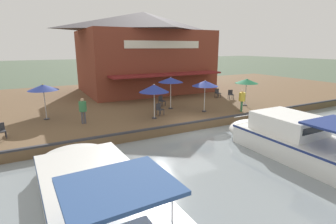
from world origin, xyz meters
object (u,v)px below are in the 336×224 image
(cafe_chair_far_corner_seat, at_px, (231,94))
(cafe_chair_mid_patio, at_px, (1,130))
(patio_umbrella_mid_patio_right, at_px, (247,81))
(cafe_chair_beside_entrance, at_px, (161,100))
(tree_behind_restaurant, at_px, (148,54))
(patio_umbrella_far_corner, at_px, (171,80))
(patio_umbrella_by_entrance, at_px, (43,87))
(cafe_chair_facing_river, at_px, (159,109))
(tree_downstream_bank, at_px, (156,44))
(motorboat_far_downstream, at_px, (293,139))
(waterfront_restaurant, at_px, (144,52))
(motorboat_nearest_quay, at_px, (94,187))
(cafe_chair_under_first_umbrella, at_px, (218,93))
(patio_umbrella_near_quay_edge, at_px, (154,88))
(person_at_quay_edge, at_px, (242,98))
(person_near_entrance, at_px, (83,108))
(patio_umbrella_back_row, at_px, (205,83))

(cafe_chair_far_corner_seat, distance_m, cafe_chair_mid_patio, 18.70)
(patio_umbrella_mid_patio_right, height_order, cafe_chair_beside_entrance, patio_umbrella_mid_patio_right)
(patio_umbrella_mid_patio_right, distance_m, tree_behind_restaurant, 14.49)
(patio_umbrella_far_corner, bearing_deg, patio_umbrella_by_entrance, -97.59)
(cafe_chair_facing_river, height_order, tree_downstream_bank, tree_downstream_bank)
(patio_umbrella_mid_patio_right, xyz_separation_m, motorboat_far_downstream, (7.92, -4.32, -1.84))
(waterfront_restaurant, xyz_separation_m, motorboat_nearest_quay, (18.98, -10.09, -4.31))
(waterfront_restaurant, height_order, cafe_chair_under_first_umbrella, waterfront_restaurant)
(cafe_chair_mid_patio, bearing_deg, cafe_chair_beside_entrance, 105.58)
(patio_umbrella_by_entrance, relative_size, patio_umbrella_near_quay_edge, 1.02)
(patio_umbrella_by_entrance, distance_m, person_at_quay_edge, 14.21)
(waterfront_restaurant, bearing_deg, cafe_chair_facing_river, -17.98)
(patio_umbrella_near_quay_edge, bearing_deg, patio_umbrella_far_corner, 130.58)
(waterfront_restaurant, height_order, patio_umbrella_by_entrance, waterfront_restaurant)
(person_at_quay_edge, bearing_deg, waterfront_restaurant, -169.14)
(patio_umbrella_far_corner, xyz_separation_m, cafe_chair_under_first_umbrella, (-2.09, 6.38, -1.83))
(patio_umbrella_near_quay_edge, height_order, person_near_entrance, patio_umbrella_near_quay_edge)
(cafe_chair_mid_patio, bearing_deg, patio_umbrella_far_corner, 99.33)
(patio_umbrella_mid_patio_right, bearing_deg, cafe_chair_beside_entrance, -116.66)
(patio_umbrella_back_row, xyz_separation_m, motorboat_far_downstream, (7.77, 0.01, -1.94))
(waterfront_restaurant, xyz_separation_m, person_at_quay_edge, (12.96, 2.49, -3.24))
(tree_downstream_bank, bearing_deg, patio_umbrella_near_quay_edge, -25.86)
(cafe_chair_beside_entrance, bearing_deg, motorboat_far_downstream, 10.28)
(cafe_chair_far_corner_seat, xyz_separation_m, cafe_chair_under_first_umbrella, (-1.20, -0.63, 0.00))
(tree_downstream_bank, bearing_deg, patio_umbrella_back_row, -13.34)
(waterfront_restaurant, bearing_deg, tree_behind_restaurant, 149.18)
(patio_umbrella_back_row, relative_size, cafe_chair_far_corner_seat, 2.85)
(patio_umbrella_near_quay_edge, xyz_separation_m, person_at_quay_edge, (1.32, 6.76, -1.04))
(cafe_chair_beside_entrance, distance_m, cafe_chair_mid_patio, 11.72)
(patio_umbrella_by_entrance, relative_size, cafe_chair_beside_entrance, 2.88)
(person_near_entrance, bearing_deg, patio_umbrella_by_entrance, -137.49)
(patio_umbrella_mid_patio_right, distance_m, motorboat_far_downstream, 9.21)
(cafe_chair_beside_entrance, bearing_deg, patio_umbrella_near_quay_edge, -33.71)
(cafe_chair_mid_patio, distance_m, person_at_quay_edge, 15.92)
(cafe_chair_facing_river, distance_m, person_at_quay_edge, 6.39)
(patio_umbrella_near_quay_edge, relative_size, person_near_entrance, 1.43)
(patio_umbrella_mid_patio_right, relative_size, motorboat_far_downstream, 0.27)
(cafe_chair_facing_river, relative_size, tree_behind_restaurant, 0.14)
(motorboat_far_downstream, height_order, tree_downstream_bank, tree_downstream_bank)
(cafe_chair_mid_patio, bearing_deg, waterfront_restaurant, 130.65)
(patio_umbrella_far_corner, relative_size, motorboat_far_downstream, 0.29)
(waterfront_restaurant, relative_size, cafe_chair_beside_entrance, 16.23)
(waterfront_restaurant, bearing_deg, cafe_chair_beside_entrance, -13.91)
(patio_umbrella_near_quay_edge, bearing_deg, person_at_quay_edge, 78.94)
(patio_umbrella_near_quay_edge, height_order, person_at_quay_edge, patio_umbrella_near_quay_edge)
(patio_umbrella_back_row, distance_m, cafe_chair_under_first_umbrella, 6.41)
(motorboat_nearest_quay, xyz_separation_m, tree_behind_restaurant, (-21.60, 11.65, 3.95))
(patio_umbrella_back_row, bearing_deg, patio_umbrella_near_quay_edge, -90.13)
(motorboat_far_downstream, bearing_deg, cafe_chair_mid_patio, -120.87)
(patio_umbrella_mid_patio_right, relative_size, cafe_chair_facing_river, 2.71)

